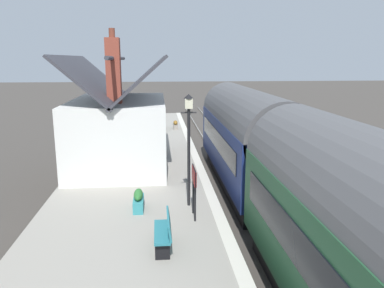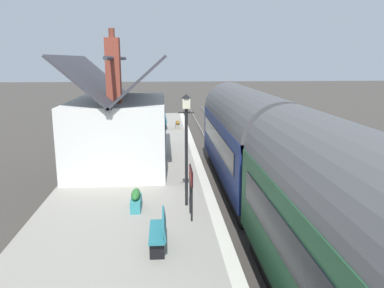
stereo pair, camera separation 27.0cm
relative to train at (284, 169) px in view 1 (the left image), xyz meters
name	(u,v)px [view 1 (the left image)]	position (x,y,z in m)	size (l,w,h in m)	color
ground_plane	(219,173)	(6.89, 0.90, -2.22)	(160.00, 160.00, 0.00)	#423D38
platform	(140,167)	(6.89, 4.83, -1.80)	(32.00, 5.86, 0.83)	gray
platform_edge_coping	(196,158)	(6.89, 2.08, -1.38)	(32.00, 0.36, 0.02)	beige
rail_near	(251,171)	(6.89, -0.72, -2.15)	(52.00, 0.08, 0.14)	gray
rail_far	(223,172)	(6.89, 0.72, -2.15)	(52.00, 0.08, 0.14)	gray
train	(284,169)	(0.00, 0.00, 0.00)	(20.32, 2.73, 4.32)	black
station_building	(120,129)	(6.02, 5.63, 0.26)	(6.98, 4.29, 5.92)	white
bench_mid_platform	(162,122)	(15.10, 3.61, -0.91)	(1.41, 0.46, 0.88)	#26727F
bench_platform_end	(165,231)	(-2.14, 3.80, -0.91)	(1.40, 0.44, 0.88)	#26727F
planter_edge_near	(138,200)	(0.53, 4.58, -1.08)	(0.96, 0.32, 0.64)	teal
planter_under_sign	(113,138)	(10.98, 6.54, -1.13)	(0.75, 0.32, 0.55)	#9E5138
planter_by_door	(175,125)	(14.95, 2.70, -1.11)	(0.86, 0.32, 0.58)	gray
lamp_post_platform	(189,129)	(0.74, 2.94, 1.18)	(0.32, 0.50, 3.68)	black
station_sign_board	(194,180)	(-0.24, 2.86, -0.20)	(0.96, 0.06, 1.57)	black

